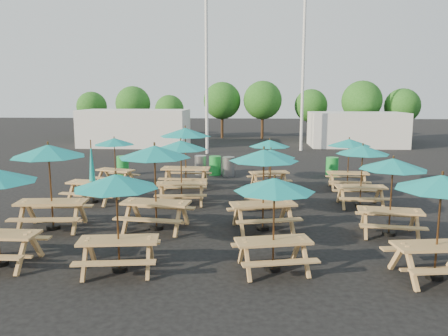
# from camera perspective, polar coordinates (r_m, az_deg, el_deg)

# --- Properties ---
(ground) EXTENTS (120.00, 120.00, 0.00)m
(ground) POSITION_cam_1_polar(r_m,az_deg,el_deg) (15.67, -0.37, -4.87)
(ground) COLOR black
(ground) RESTS_ON ground
(picnic_unit_1) EXTENTS (2.32, 2.32, 2.52)m
(picnic_unit_1) POSITION_cam_1_polar(r_m,az_deg,el_deg) (13.46, -21.93, 1.42)
(picnic_unit_1) COLOR tan
(picnic_unit_1) RESTS_ON ground
(picnic_unit_2) EXTENTS (2.01, 1.82, 2.31)m
(picnic_unit_2) POSITION_cam_1_polar(r_m,az_deg,el_deg) (16.58, -16.82, -1.13)
(picnic_unit_2) COLOR tan
(picnic_unit_2) RESTS_ON ground
(picnic_unit_3) EXTENTS (2.20, 2.20, 2.09)m
(picnic_unit_3) POSITION_cam_1_polar(r_m,az_deg,el_deg) (19.40, -14.13, 2.99)
(picnic_unit_3) COLOR tan
(picnic_unit_3) RESTS_ON ground
(picnic_unit_4) EXTENTS (2.10, 2.10, 2.22)m
(picnic_unit_4) POSITION_cam_1_polar(r_m,az_deg,el_deg) (9.75, -13.90, -2.51)
(picnic_unit_4) COLOR tan
(picnic_unit_4) RESTS_ON ground
(picnic_unit_5) EXTENTS (2.32, 2.32, 2.50)m
(picnic_unit_5) POSITION_cam_1_polar(r_m,az_deg,el_deg) (12.61, -9.04, 1.42)
(picnic_unit_5) COLOR tan
(picnic_unit_5) RESTS_ON ground
(picnic_unit_6) EXTENTS (2.14, 2.14, 2.33)m
(picnic_unit_6) POSITION_cam_1_polar(r_m,az_deg,el_deg) (15.59, -5.66, 2.47)
(picnic_unit_6) COLOR tan
(picnic_unit_6) RESTS_ON ground
(picnic_unit_7) EXTENTS (2.19, 2.19, 2.57)m
(picnic_unit_7) POSITION_cam_1_polar(r_m,az_deg,el_deg) (18.36, -5.07, 4.18)
(picnic_unit_7) COLOR tan
(picnic_unit_7) RESTS_ON ground
(picnic_unit_8) EXTENTS (2.14, 2.14, 2.13)m
(picnic_unit_8) POSITION_cam_1_polar(r_m,az_deg,el_deg) (9.58, 6.59, -2.97)
(picnic_unit_8) COLOR tan
(picnic_unit_8) RESTS_ON ground
(picnic_unit_9) EXTENTS (2.43, 2.43, 2.39)m
(picnic_unit_9) POSITION_cam_1_polar(r_m,az_deg,el_deg) (12.49, 5.21, 0.99)
(picnic_unit_9) COLOR tan
(picnic_unit_9) RESTS_ON ground
(picnic_unit_10) EXTENTS (1.99, 1.99, 2.05)m
(picnic_unit_10) POSITION_cam_1_polar(r_m,az_deg,el_deg) (15.25, 6.13, 1.40)
(picnic_unit_10) COLOR tan
(picnic_unit_10) RESTS_ON ground
(picnic_unit_11) EXTENTS (2.08, 2.08, 2.07)m
(picnic_unit_11) POSITION_cam_1_polar(r_m,az_deg,el_deg) (18.37, 5.97, 2.82)
(picnic_unit_11) COLOR tan
(picnic_unit_11) RESTS_ON ground
(picnic_unit_12) EXTENTS (2.17, 2.17, 2.28)m
(picnic_unit_12) POSITION_cam_1_polar(r_m,az_deg,el_deg) (10.11, 26.52, -2.51)
(picnic_unit_12) COLOR tan
(picnic_unit_12) RESTS_ON ground
(picnic_unit_13) EXTENTS (2.08, 2.08, 2.21)m
(picnic_unit_13) POSITION_cam_1_polar(r_m,az_deg,el_deg) (12.81, 21.18, -0.12)
(picnic_unit_13) COLOR tan
(picnic_unit_13) RESTS_ON ground
(picnic_unit_14) EXTENTS (1.85, 1.85, 2.20)m
(picnic_unit_14) POSITION_cam_1_polar(r_m,az_deg,el_deg) (15.88, 17.65, 1.79)
(picnic_unit_14) COLOR tan
(picnic_unit_14) RESTS_ON ground
(picnic_unit_15) EXTENTS (1.86, 1.86, 2.13)m
(picnic_unit_15) POSITION_cam_1_polar(r_m,az_deg,el_deg) (18.76, 16.02, 2.81)
(picnic_unit_15) COLOR tan
(picnic_unit_15) RESTS_ON ground
(waste_bin_0) EXTENTS (0.58, 0.58, 0.94)m
(waste_bin_0) POSITION_cam_1_polar(r_m,az_deg,el_deg) (22.07, -13.08, 0.32)
(waste_bin_0) COLOR #1A9234
(waste_bin_0) RESTS_ON ground
(waste_bin_1) EXTENTS (0.58, 0.58, 0.94)m
(waste_bin_1) POSITION_cam_1_polar(r_m,az_deg,el_deg) (21.67, -3.08, 0.39)
(waste_bin_1) COLOR gray
(waste_bin_1) RESTS_ON ground
(waste_bin_2) EXTENTS (0.58, 0.58, 0.94)m
(waste_bin_2) POSITION_cam_1_polar(r_m,az_deg,el_deg) (21.47, -1.16, 0.32)
(waste_bin_2) COLOR #1A9234
(waste_bin_2) RESTS_ON ground
(waste_bin_3) EXTENTS (0.58, 0.58, 0.94)m
(waste_bin_3) POSITION_cam_1_polar(r_m,az_deg,el_deg) (21.19, 0.59, 0.20)
(waste_bin_3) COLOR gray
(waste_bin_3) RESTS_ON ground
(waste_bin_4) EXTENTS (0.58, 0.58, 0.94)m
(waste_bin_4) POSITION_cam_1_polar(r_m,az_deg,el_deg) (21.66, 13.93, 0.12)
(waste_bin_4) COLOR #1A9234
(waste_bin_4) RESTS_ON ground
(mast_0) EXTENTS (0.20, 0.20, 12.00)m
(mast_0) POSITION_cam_1_polar(r_m,az_deg,el_deg) (29.38, -2.30, 13.59)
(mast_0) COLOR silver
(mast_0) RESTS_ON ground
(mast_1) EXTENTS (0.20, 0.20, 12.00)m
(mast_1) POSITION_cam_1_polar(r_m,az_deg,el_deg) (31.39, 10.32, 13.19)
(mast_1) COLOR silver
(mast_1) RESTS_ON ground
(event_tent_0) EXTENTS (8.00, 4.00, 2.80)m
(event_tent_0) POSITION_cam_1_polar(r_m,az_deg,el_deg) (34.46, -11.53, 5.15)
(event_tent_0) COLOR silver
(event_tent_0) RESTS_ON ground
(event_tent_1) EXTENTS (7.00, 4.00, 2.60)m
(event_tent_1) POSITION_cam_1_polar(r_m,az_deg,el_deg) (35.13, 16.89, 4.85)
(event_tent_1) COLOR silver
(event_tent_1) RESTS_ON ground
(tree_0) EXTENTS (2.80, 2.80, 4.24)m
(tree_0) POSITION_cam_1_polar(r_m,az_deg,el_deg) (43.16, -16.89, 7.67)
(tree_0) COLOR #382314
(tree_0) RESTS_ON ground
(tree_1) EXTENTS (3.11, 3.11, 4.72)m
(tree_1) POSITION_cam_1_polar(r_m,az_deg,el_deg) (40.53, -11.79, 8.24)
(tree_1) COLOR #382314
(tree_1) RESTS_ON ground
(tree_2) EXTENTS (2.59, 2.59, 3.93)m
(tree_2) POSITION_cam_1_polar(r_m,az_deg,el_deg) (39.53, -7.14, 7.57)
(tree_2) COLOR #382314
(tree_2) RESTS_ON ground
(tree_3) EXTENTS (3.36, 3.36, 5.09)m
(tree_3) POSITION_cam_1_polar(r_m,az_deg,el_deg) (39.96, -0.25, 8.78)
(tree_3) COLOR #382314
(tree_3) RESTS_ON ground
(tree_4) EXTENTS (3.41, 3.41, 5.17)m
(tree_4) POSITION_cam_1_polar(r_m,az_deg,el_deg) (39.40, 5.07, 8.81)
(tree_4) COLOR #382314
(tree_4) RESTS_ON ground
(tree_5) EXTENTS (2.94, 2.94, 4.45)m
(tree_5) POSITION_cam_1_polar(r_m,az_deg,el_deg) (40.15, 11.29, 7.99)
(tree_5) COLOR #382314
(tree_5) RESTS_ON ground
(tree_6) EXTENTS (3.38, 3.38, 5.13)m
(tree_6) POSITION_cam_1_polar(r_m,az_deg,el_deg) (39.11, 17.55, 8.37)
(tree_6) COLOR #382314
(tree_6) RESTS_ON ground
(tree_7) EXTENTS (2.95, 2.95, 4.48)m
(tree_7) POSITION_cam_1_polar(r_m,az_deg,el_deg) (40.07, 22.26, 7.50)
(tree_7) COLOR #382314
(tree_7) RESTS_ON ground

